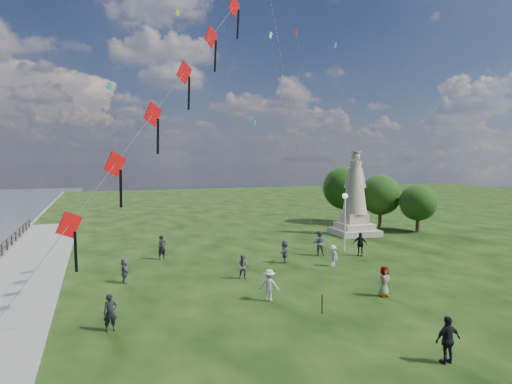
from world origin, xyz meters
name	(u,v)px	position (x,y,z in m)	size (l,w,h in m)	color
statue	(355,203)	(14.04, 20.83, 3.06)	(4.32, 4.32, 8.09)	tan
lamppost	(345,210)	(8.92, 14.47, 3.37)	(0.43, 0.43, 4.67)	silver
tree_row	(369,193)	(18.62, 25.02, 3.69)	(7.96, 12.22, 6.58)	#382314
person_0	(110,313)	(-9.03, 4.31, 0.81)	(0.59, 0.39, 1.62)	black
person_1	(243,267)	(-1.14, 9.84, 0.76)	(0.73, 0.45, 1.51)	#595960
person_2	(269,285)	(-1.16, 5.58, 0.83)	(1.07, 0.55, 1.65)	silver
person_3	(448,340)	(2.27, -3.00, 0.87)	(1.02, 0.52, 1.74)	black
person_4	(384,281)	(4.88, 4.09, 0.82)	(0.81, 0.49, 1.65)	#595960
person_5	(125,271)	(-8.01, 11.58, 0.74)	(1.37, 0.59, 1.48)	#595960
person_6	(162,247)	(-5.07, 16.86, 0.89)	(0.65, 0.43, 1.79)	black
person_7	(319,243)	(6.37, 13.99, 0.96)	(0.94, 0.58, 1.93)	#595960
person_8	(333,256)	(5.64, 10.71, 0.73)	(0.94, 0.49, 1.46)	silver
person_9	(360,244)	(9.24, 12.78, 0.90)	(1.05, 0.54, 1.80)	black
person_11	(285,252)	(2.91, 12.69, 0.82)	(1.53, 0.66, 1.65)	#595960
red_kite_train	(167,100)	(-6.45, 4.61, 9.94)	(11.71, 9.35, 16.04)	black
small_kites	(248,73)	(4.24, 24.17, 15.43)	(22.76, 14.70, 31.66)	teal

